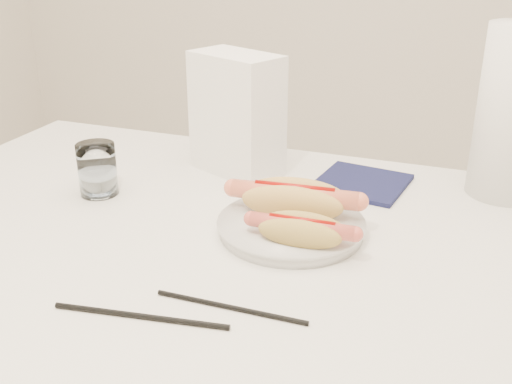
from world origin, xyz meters
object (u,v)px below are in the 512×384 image
(napkin_box, at_px, (237,114))
(hotdog_left, at_px, (294,199))
(plate, at_px, (291,228))
(table, at_px, (217,263))
(hotdog_right, at_px, (302,230))
(water_glass, at_px, (97,169))

(napkin_box, bearing_deg, hotdog_left, -23.66)
(plate, bearing_deg, table, -165.04)
(hotdog_right, bearing_deg, water_glass, 166.49)
(table, height_order, napkin_box, napkin_box)
(hotdog_left, xyz_separation_m, napkin_box, (-0.17, 0.19, 0.07))
(plate, bearing_deg, hotdog_left, 99.77)
(hotdog_left, distance_m, napkin_box, 0.26)
(hotdog_right, bearing_deg, napkin_box, 125.90)
(hotdog_right, height_order, water_glass, water_glass)
(hotdog_left, distance_m, water_glass, 0.36)
(napkin_box, bearing_deg, hotdog_right, -28.66)
(water_glass, bearing_deg, table, -12.77)
(table, height_order, hotdog_right, hotdog_right)
(plate, xyz_separation_m, hotdog_left, (-0.01, 0.03, 0.03))
(hotdog_left, bearing_deg, napkin_box, 127.68)
(table, height_order, plate, plate)
(water_glass, bearing_deg, hotdog_right, -11.65)
(hotdog_left, xyz_separation_m, water_glass, (-0.36, -0.00, 0.00))
(plate, distance_m, hotdog_left, 0.05)
(water_glass, bearing_deg, plate, -4.21)
(table, distance_m, hotdog_left, 0.16)
(hotdog_right, bearing_deg, table, 168.45)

